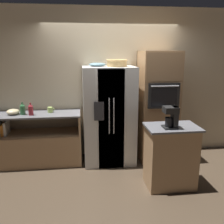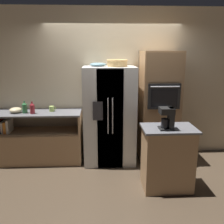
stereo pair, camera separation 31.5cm
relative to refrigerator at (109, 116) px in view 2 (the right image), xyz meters
The scene contains 13 objects.
ground_plane 0.88m from the refrigerator, 31.08° to the right, with size 20.00×20.00×0.00m, color #4C3D2D.
wall_back 0.65m from the refrigerator, 77.31° to the left, with size 12.00×0.06×2.80m.
counter_left 1.42m from the refrigerator, behind, with size 1.57×0.58×0.94m.
refrigerator is the anchor object (origin of this frame).
wall_oven 0.92m from the refrigerator, ahead, with size 0.67×0.70×2.02m.
island_counter 1.35m from the refrigerator, 50.67° to the right, with size 0.77×0.53×0.95m.
wicker_basket 0.95m from the refrigerator, ahead, with size 0.36×0.36×0.12m.
fruit_bowl 0.93m from the refrigerator, 154.06° to the left, with size 0.30×0.30×0.06m.
bottle_tall 1.37m from the refrigerator, behind, with size 0.08×0.08×0.22m.
bottle_short 1.51m from the refrigerator, behind, with size 0.09×0.09×0.21m.
mug 1.06m from the refrigerator, behind, with size 0.12×0.09×0.10m.
mixing_bowl 1.68m from the refrigerator, behind, with size 0.22×0.22×0.10m.
coffee_maker 1.34m from the refrigerator, 54.36° to the right, with size 0.19×0.19×0.31m.
Camera 2 is at (-0.27, -4.31, 2.04)m, focal length 40.00 mm.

